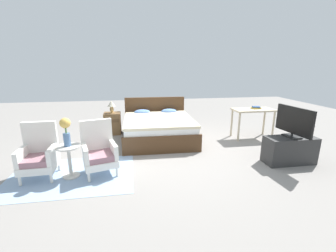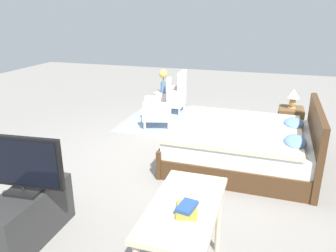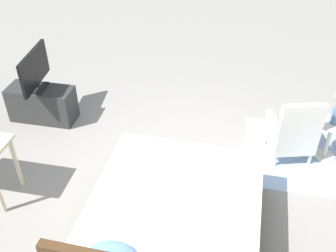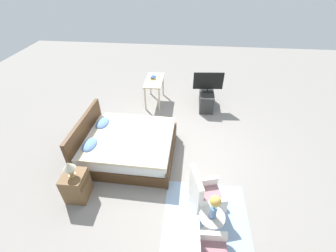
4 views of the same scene
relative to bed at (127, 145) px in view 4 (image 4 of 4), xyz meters
name	(u,v)px [view 4 (image 4 of 4)]	position (x,y,z in m)	size (l,w,h in m)	color
ground_plane	(172,153)	(0.17, -1.03, -0.30)	(16.00, 16.00, 0.00)	gray
floor_rug	(206,234)	(-1.72, -1.77, -0.29)	(2.10, 1.50, 0.01)	#8EA8C6
bed	(127,145)	(0.00, 0.00, 0.00)	(1.77, 2.05, 0.96)	#472D19
armchair_by_window_right	(204,196)	(-1.24, -1.71, 0.08)	(0.67, 0.67, 0.92)	white
side_table	(211,223)	(-1.72, -1.80, 0.05)	(0.40, 0.40, 0.56)	beige
flower_vase	(215,205)	(-1.72, -1.80, 0.55)	(0.17, 0.17, 0.48)	#4C709E
nightstand	(76,186)	(-1.19, 0.67, 0.00)	(0.44, 0.41, 0.59)	brown
table_lamp	(69,167)	(-1.19, 0.67, 0.51)	(0.22, 0.22, 0.33)	tan
tv_stand	(206,99)	(2.35, -1.87, -0.04)	(0.96, 0.40, 0.52)	#2D2D2D
tv_flatscreen	(208,82)	(2.35, -1.87, 0.53)	(0.23, 0.86, 0.58)	black
vanity_desk	(154,83)	(2.44, -0.27, 0.35)	(1.04, 0.52, 0.76)	beige
book_stack	(153,78)	(2.53, -0.23, 0.49)	(0.25, 0.20, 0.06)	#B79333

